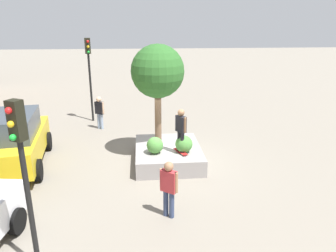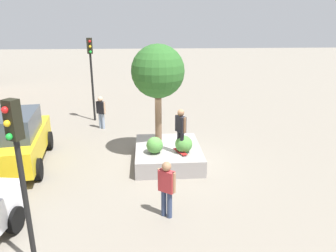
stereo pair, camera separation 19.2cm
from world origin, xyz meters
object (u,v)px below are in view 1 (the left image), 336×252
Objects in this scene: planter_ledge at (168,154)px; skateboard at (181,152)px; traffic_light_corner at (89,66)px; bystander_watching at (169,186)px; traffic_light_median at (22,159)px; plaza_tree at (158,72)px; pedestrian_crossing at (100,110)px; taxi_cab at (14,140)px; skateboarder at (181,127)px.

planter_ledge is 0.90m from skateboard.
traffic_light_corner is 2.67× the size of bystander_watching.
traffic_light_corner is 11.91m from traffic_light_median.
pedestrian_crossing is at bearing 37.18° from plaza_tree.
traffic_light_median reaches higher than pedestrian_crossing.
traffic_light_corner is at bearing -19.58° from taxi_cab.
plaza_tree is 6.48m from traffic_light_corner.
planter_ledge is at bearing 32.31° from skateboarder.
pedestrian_crossing is at bearing 19.11° from bystander_watching.
plaza_tree reaches higher than traffic_light_corner.
pedestrian_crossing is 9.02m from bystander_watching.
taxi_cab is 1.24× the size of traffic_light_median.
traffic_light_corner is at bearing 32.26° from planter_ledge.
plaza_tree is 5.48m from pedestrian_crossing.
planter_ledge is 1.90× the size of skateboarder.
skateboard is at bearing -13.14° from bystander_watching.
traffic_light_corner is 2.64× the size of pedestrian_crossing.
plaza_tree is at bearing -146.92° from traffic_light_corner.
planter_ledge is 1.83× the size of bystander_watching.
skateboarder is at bearing -144.87° from pedestrian_crossing.
pedestrian_crossing is at bearing 35.13° from skateboarder.
taxi_cab is (-0.69, 5.70, -2.48)m from plaza_tree.
traffic_light_corner is at bearing 32.27° from skateboarder.
skateboard is 6.78m from traffic_light_median.
traffic_light_median is (-6.48, 3.23, -0.82)m from plaza_tree.
traffic_light_corner reaches higher than skateboard.
traffic_light_corner is 2.75m from pedestrian_crossing.
skateboarder reaches higher than planter_ledge.
skateboarder is 0.34× the size of taxi_cab.
bystander_watching is at bearing -160.56° from traffic_light_corner.
plaza_tree is 1.01× the size of traffic_light_median.
traffic_light_median reaches higher than skateboard.
traffic_light_corner is (5.42, 3.53, -0.41)m from plaza_tree.
bystander_watching reaches higher than skateboard.
skateboard reaches higher than planter_ledge.
skateboard is 1.00m from skateboarder.
skateboard is 6.45m from pedestrian_crossing.
planter_ledge is 3.96× the size of skateboard.
skateboard is 0.46× the size of bystander_watching.
bystander_watching is (-10.09, -3.56, -2.18)m from traffic_light_corner.
bystander_watching is at bearing -160.89° from pedestrian_crossing.
plaza_tree is at bearing 29.01° from skateboarder.
pedestrian_crossing reaches higher than skateboard.
skateboarder is at bearing -90.00° from skateboard.
taxi_cab reaches higher than pedestrian_crossing.
skateboarder reaches higher than taxi_cab.
skateboard is 0.48× the size of skateboarder.
traffic_light_median is at bearing -178.55° from traffic_light_corner.
skateboard is at bearing -144.87° from pedestrian_crossing.
skateboard is 0.17× the size of traffic_light_corner.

